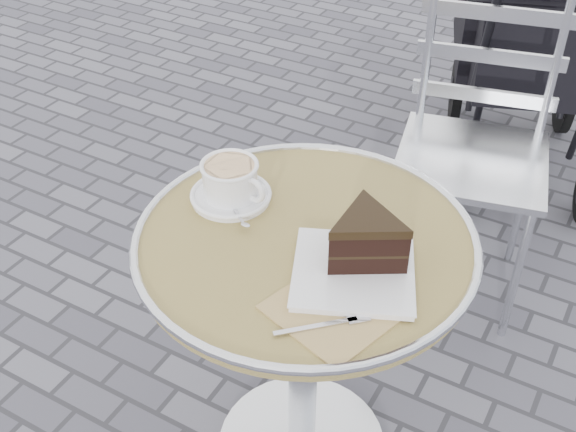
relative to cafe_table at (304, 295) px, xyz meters
The scene contains 5 objects.
cafe_table is the anchor object (origin of this frame).
cappuccino_set 0.29m from the cafe_table, 169.38° to the left, with size 0.18×0.18×0.09m.
cake_plate_set 0.26m from the cafe_table, 13.06° to the right, with size 0.30×0.38×0.12m.
bistro_chair 0.92m from the cafe_table, 83.51° to the left, with size 0.52×0.52×0.97m.
baby_stroller 1.70m from the cafe_table, 87.45° to the left, with size 0.84×1.21×1.15m.
Camera 1 is at (0.53, -1.02, 1.68)m, focal length 45.00 mm.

